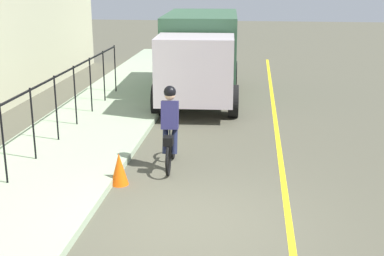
% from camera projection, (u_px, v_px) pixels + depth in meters
% --- Properties ---
extents(ground_plane, '(80.00, 80.00, 0.00)m').
position_uv_depth(ground_plane, '(194.00, 223.00, 8.94)').
color(ground_plane, '#4D4B3D').
extents(lane_line_centre, '(36.00, 0.12, 0.01)m').
position_uv_depth(lane_line_centre, '(290.00, 228.00, 8.76)').
color(lane_line_centre, yellow).
rests_on(lane_line_centre, ground).
extents(sidewalk, '(40.00, 3.20, 0.15)m').
position_uv_depth(sidewalk, '(4.00, 209.00, 9.29)').
color(sidewalk, '#91A385').
rests_on(sidewalk, ground).
extents(iron_fence, '(16.77, 0.04, 1.60)m').
position_uv_depth(iron_fence, '(2.00, 127.00, 9.95)').
color(iron_fence, black).
rests_on(iron_fence, sidewalk).
extents(cyclist_lead, '(1.71, 0.38, 1.83)m').
position_uv_depth(cyclist_lead, '(170.00, 128.00, 11.21)').
color(cyclist_lead, black).
rests_on(cyclist_lead, ground).
extents(box_truck_background, '(6.81, 2.77, 2.78)m').
position_uv_depth(box_truck_background, '(200.00, 52.00, 17.58)').
color(box_truck_background, '#30543B').
rests_on(box_truck_background, ground).
extents(traffic_cone_far, '(0.36, 0.36, 0.66)m').
position_uv_depth(traffic_cone_far, '(119.00, 169.00, 10.48)').
color(traffic_cone_far, '#ED550A').
rests_on(traffic_cone_far, ground).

